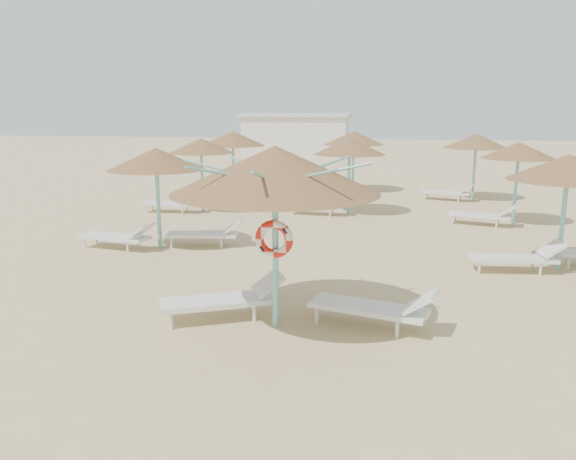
# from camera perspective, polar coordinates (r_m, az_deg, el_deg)

# --- Properties ---
(ground) EXTENTS (120.00, 120.00, 0.00)m
(ground) POSITION_cam_1_polar(r_m,az_deg,el_deg) (9.95, 1.66, -9.53)
(ground) COLOR tan
(ground) RESTS_ON ground
(main_palapa) EXTENTS (3.46, 3.46, 3.10)m
(main_palapa) POSITION_cam_1_polar(r_m,az_deg,el_deg) (9.21, -1.33, 6.08)
(main_palapa) COLOR #6EBFBD
(main_palapa) RESTS_ON ground
(lounger_main_a) EXTENTS (2.25, 1.52, 0.79)m
(lounger_main_a) POSITION_cam_1_polar(r_m,az_deg,el_deg) (10.13, -6.24, -6.91)
(lounger_main_a) COLOR silver
(lounger_main_a) RESTS_ON ground
(lounger_main_b) EXTENTS (2.25, 1.19, 0.79)m
(lounger_main_b) POSITION_cam_1_polar(r_m,az_deg,el_deg) (9.77, 8.98, -7.74)
(lounger_main_b) COLOR silver
(lounger_main_b) RESTS_ON ground
(palapa_field) EXTENTS (19.06, 14.42, 2.72)m
(palapa_field) POSITION_cam_1_polar(r_m,az_deg,el_deg) (19.30, 9.71, 8.00)
(palapa_field) COLOR #6EBFBD
(palapa_field) RESTS_ON ground
(service_hut) EXTENTS (8.40, 4.40, 3.25)m
(service_hut) POSITION_cam_1_polar(r_m,az_deg,el_deg) (44.79, 0.87, 9.68)
(service_hut) COLOR silver
(service_hut) RESTS_ON ground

